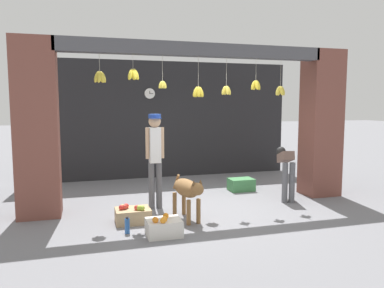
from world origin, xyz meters
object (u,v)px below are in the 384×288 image
object	(u,v)px
produce_box_green	(241,185)
water_bottle	(127,226)
shopkeeper	(155,153)
worker_stooping	(286,166)
wall_clock	(150,93)
dog	(187,190)
fruit_crate_oranges	(164,227)
fruit_crate_apples	(133,215)

from	to	relation	value
produce_box_green	water_bottle	bearing A→B (deg)	-142.85
shopkeeper	worker_stooping	size ratio (longest dim) A/B	1.69
worker_stooping	wall_clock	bearing A→B (deg)	142.12
dog	worker_stooping	world-z (taller)	worker_stooping
fruit_crate_oranges	fruit_crate_apples	distance (m)	0.82
produce_box_green	water_bottle	world-z (taller)	produce_box_green
produce_box_green	water_bottle	distance (m)	3.45
dog	wall_clock	bearing A→B (deg)	169.42
shopkeeper	fruit_crate_oranges	bearing A→B (deg)	82.63
shopkeeper	worker_stooping	bearing A→B (deg)	176.35
fruit_crate_oranges	wall_clock	distance (m)	4.83
worker_stooping	produce_box_green	size ratio (longest dim) A/B	1.91
wall_clock	water_bottle	bearing A→B (deg)	-104.62
worker_stooping	fruit_crate_apples	distance (m)	3.25
dog	fruit_crate_oranges	xyz separation A→B (m)	(-0.53, -0.61, -0.38)
dog	produce_box_green	bearing A→B (deg)	124.99
dog	shopkeeper	xyz separation A→B (m)	(-0.38, 0.84, 0.53)
fruit_crate_oranges	produce_box_green	xyz separation A→B (m)	(2.25, 2.34, 0.00)
fruit_crate_apples	shopkeeper	bearing A→B (deg)	54.44
water_bottle	fruit_crate_oranges	bearing A→B (deg)	-26.64
produce_box_green	wall_clock	distance (m)	3.32
water_bottle	dog	bearing A→B (deg)	19.27
fruit_crate_oranges	dog	bearing A→B (deg)	49.03
dog	worker_stooping	size ratio (longest dim) A/B	1.02
fruit_crate_apples	wall_clock	distance (m)	4.24
fruit_crate_oranges	wall_clock	size ratio (longest dim) A/B	1.80
shopkeeper	fruit_crate_apples	distance (m)	1.27
shopkeeper	dog	bearing A→B (deg)	112.84
dog	fruit_crate_apples	size ratio (longest dim) A/B	1.89
shopkeeper	fruit_crate_oranges	xyz separation A→B (m)	(-0.15, -1.45, -0.91)
fruit_crate_apples	water_bottle	xyz separation A→B (m)	(-0.14, -0.49, -0.01)
fruit_crate_oranges	shopkeeper	bearing A→B (deg)	84.03
fruit_crate_apples	produce_box_green	world-z (taller)	fruit_crate_apples
dog	shopkeeper	bearing A→B (deg)	-165.85
fruit_crate_apples	worker_stooping	bearing A→B (deg)	10.96
fruit_crate_apples	dog	bearing A→B (deg)	-8.42
water_bottle	wall_clock	world-z (taller)	wall_clock
worker_stooping	water_bottle	world-z (taller)	worker_stooping
dog	produce_box_green	size ratio (longest dim) A/B	1.95
dog	produce_box_green	distance (m)	2.47
dog	fruit_crate_oranges	bearing A→B (deg)	-51.06
fruit_crate_oranges	produce_box_green	world-z (taller)	fruit_crate_oranges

